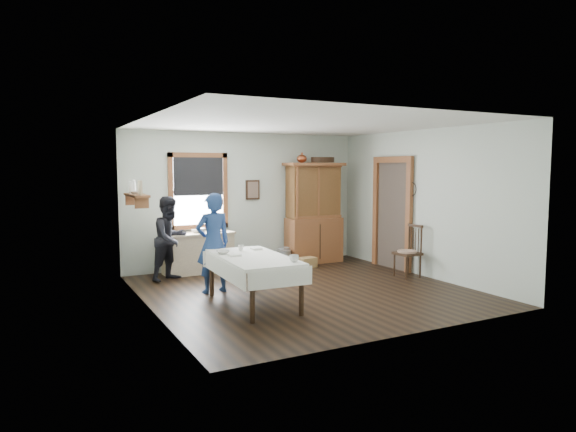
{
  "coord_description": "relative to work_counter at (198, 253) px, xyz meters",
  "views": [
    {
      "loc": [
        -4.08,
        -7.16,
        2.01
      ],
      "look_at": [
        -0.17,
        0.3,
        1.21
      ],
      "focal_mm": 32.0,
      "sensor_mm": 36.0,
      "label": 1
    }
  ],
  "objects": [
    {
      "name": "window",
      "position": [
        0.11,
        0.27,
        1.24
      ],
      "size": [
        1.18,
        0.07,
        1.48
      ],
      "color": "white",
      "rests_on": "room"
    },
    {
      "name": "framed_picture",
      "position": [
        1.26,
        0.27,
        1.16
      ],
      "size": [
        0.3,
        0.04,
        0.4
      ],
      "primitive_type": "cube",
      "color": "#322011",
      "rests_on": "room"
    },
    {
      "name": "table_cup_a",
      "position": [
        0.31,
        -3.28,
        0.39
      ],
      "size": [
        0.15,
        0.15,
        0.1
      ],
      "primitive_type": "imported",
      "rotation": [
        0.0,
        0.0,
        0.2
      ],
      "color": "silver",
      "rests_on": "dining_table"
    },
    {
      "name": "rug_beater",
      "position": [
        3.56,
        -1.89,
        1.33
      ],
      "size": [
        0.01,
        0.27,
        0.27
      ],
      "primitive_type": "torus",
      "rotation": [
        0.0,
        1.57,
        0.0
      ],
      "color": "black",
      "rests_on": "room"
    },
    {
      "name": "counter_book",
      "position": [
        0.29,
        -0.05,
        0.4
      ],
      "size": [
        0.26,
        0.28,
        0.02
      ],
      "primitive_type": "imported",
      "rotation": [
        0.0,
        0.0,
        0.49
      ],
      "color": "#735B4C",
      "rests_on": "work_counter"
    },
    {
      "name": "table_bowl",
      "position": [
        -0.32,
        -2.21,
        0.37
      ],
      "size": [
        0.27,
        0.27,
        0.05
      ],
      "primitive_type": "imported",
      "rotation": [
        0.0,
        0.0,
        -0.25
      ],
      "color": "silver",
      "rests_on": "dining_table"
    },
    {
      "name": "woman_blue",
      "position": [
        -0.26,
        -1.6,
        0.36
      ],
      "size": [
        0.57,
        0.4,
        1.49
      ],
      "primitive_type": "imported",
      "rotation": [
        0.0,
        0.0,
        3.23
      ],
      "color": "navy",
      "rests_on": "room"
    },
    {
      "name": "china_hutch",
      "position": [
        2.53,
        -0.04,
        0.67
      ],
      "size": [
        1.26,
        0.64,
        2.1
      ],
      "primitive_type": "cube",
      "rotation": [
        0.0,
        0.0,
        -0.05
      ],
      "color": "brown",
      "rests_on": "room"
    },
    {
      "name": "room",
      "position": [
        1.11,
        -2.19,
        0.96
      ],
      "size": [
        5.01,
        5.01,
        2.7
      ],
      "color": "black",
      "rests_on": "ground"
    },
    {
      "name": "counter_bowl",
      "position": [
        -0.02,
        -0.02,
        0.42
      ],
      "size": [
        0.26,
        0.26,
        0.07
      ],
      "primitive_type": "imported",
      "rotation": [
        0.0,
        0.0,
        -0.27
      ],
      "color": "silver",
      "rests_on": "work_counter"
    },
    {
      "name": "wall_shelf",
      "position": [
        -1.26,
        -0.65,
        1.19
      ],
      "size": [
        0.24,
        1.0,
        0.44
      ],
      "color": "brown",
      "rests_on": "room"
    },
    {
      "name": "doorway",
      "position": [
        3.57,
        -1.34,
        0.78
      ],
      "size": [
        0.09,
        1.14,
        2.22
      ],
      "color": "#493D34",
      "rests_on": "room"
    },
    {
      "name": "table_cup_b",
      "position": [
        0.03,
        -2.04,
        0.38
      ],
      "size": [
        0.11,
        0.11,
        0.09
      ],
      "primitive_type": "imported",
      "rotation": [
        0.0,
        0.0,
        -0.25
      ],
      "color": "silver",
      "rests_on": "dining_table"
    },
    {
      "name": "dining_table",
      "position": [
        -0.0,
        -2.6,
        -0.02
      ],
      "size": [
        1.03,
        1.85,
        0.72
      ],
      "primitive_type": "cube",
      "rotation": [
        0.0,
        0.0,
        -0.04
      ],
      "color": "white",
      "rests_on": "room"
    },
    {
      "name": "shelf_bowl",
      "position": [
        -1.26,
        -0.64,
        1.21
      ],
      "size": [
        0.22,
        0.22,
        0.05
      ],
      "primitive_type": "imported",
      "color": "silver",
      "rests_on": "wall_shelf"
    },
    {
      "name": "spindle_chair",
      "position": [
        3.28,
        -2.14,
        0.1
      ],
      "size": [
        0.47,
        0.47,
        0.97
      ],
      "primitive_type": "cube",
      "rotation": [
        0.0,
        0.0,
        0.05
      ],
      "color": "#322011",
      "rests_on": "room"
    },
    {
      "name": "pail",
      "position": [
        1.77,
        -0.13,
        -0.22
      ],
      "size": [
        0.38,
        0.38,
        0.33
      ],
      "primitive_type": "cube",
      "rotation": [
        0.0,
        0.0,
        0.31
      ],
      "color": "#9B9FA3",
      "rests_on": "room"
    },
    {
      "name": "figure_dark",
      "position": [
        -0.63,
        -0.38,
        0.31
      ],
      "size": [
        0.85,
        0.79,
        1.39
      ],
      "primitive_type": "imported",
      "rotation": [
        0.0,
        0.0,
        0.5
      ],
      "color": "black",
      "rests_on": "room"
    },
    {
      "name": "work_counter",
      "position": [
        0.0,
        0.0,
        0.0
      ],
      "size": [
        1.37,
        0.56,
        0.77
      ],
      "primitive_type": "cube",
      "rotation": [
        0.0,
        0.0,
        0.04
      ],
      "color": "#CDB48E",
      "rests_on": "room"
    },
    {
      "name": "wicker_basket",
      "position": [
        2.11,
        -0.5,
        -0.29
      ],
      "size": [
        0.35,
        0.26,
        0.2
      ],
      "primitive_type": "cube",
      "rotation": [
        0.0,
        0.0,
        0.06
      ],
      "color": "#AA8B4D",
      "rests_on": "room"
    }
  ]
}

